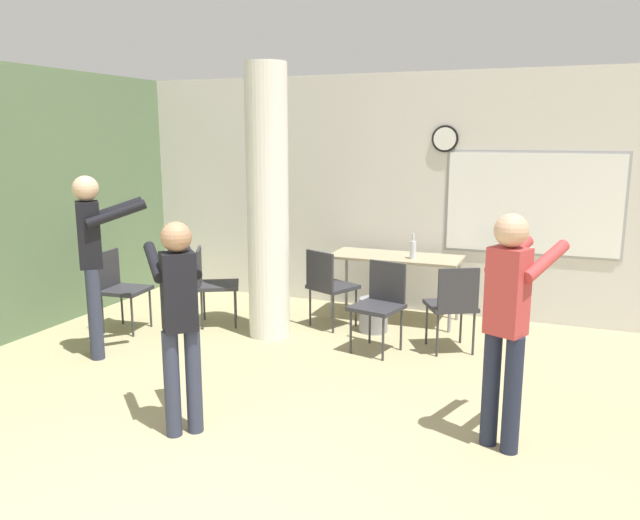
# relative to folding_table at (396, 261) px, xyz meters

# --- Properties ---
(wall_left_accent) EXTENTS (0.12, 7.00, 2.80)m
(wall_left_accent) POSITION_rel_folding_table_xyz_m (-3.52, -2.03, 0.71)
(wall_left_accent) COLOR #5B7551
(wall_left_accent) RESTS_ON ground_plane
(wall_back) EXTENTS (8.00, 0.15, 2.80)m
(wall_back) POSITION_rel_folding_table_xyz_m (0.01, 0.53, 0.71)
(wall_back) COLOR silver
(wall_back) RESTS_ON ground_plane
(support_pillar) EXTENTS (0.43, 0.43, 2.80)m
(support_pillar) POSITION_rel_folding_table_xyz_m (-1.09, -1.04, 0.71)
(support_pillar) COLOR silver
(support_pillar) RESTS_ON ground_plane
(folding_table) EXTENTS (1.47, 0.62, 0.75)m
(folding_table) POSITION_rel_folding_table_xyz_m (0.00, 0.00, 0.00)
(folding_table) COLOR tan
(folding_table) RESTS_ON ground_plane
(bottle_on_table) EXTENTS (0.07, 0.07, 0.28)m
(bottle_on_table) POSITION_rel_folding_table_xyz_m (0.22, -0.10, 0.17)
(bottle_on_table) COLOR silver
(bottle_on_table) RESTS_ON folding_table
(waste_bin) EXTENTS (0.31, 0.31, 0.37)m
(waste_bin) POSITION_rel_folding_table_xyz_m (-0.10, -0.51, -0.51)
(waste_bin) COLOR gray
(waste_bin) RESTS_ON ground_plane
(chair_by_left_wall) EXTENTS (0.48, 0.48, 0.87)m
(chair_by_left_wall) POSITION_rel_folding_table_xyz_m (-2.68, -1.47, -0.18)
(chair_by_left_wall) COLOR #2D2D33
(chair_by_left_wall) RESTS_ON ground_plane
(chair_table_left) EXTENTS (0.58, 0.58, 0.87)m
(chair_table_left) POSITION_rel_folding_table_xyz_m (-0.60, -0.56, -0.18)
(chair_table_left) COLOR #2D2D33
(chair_table_left) RESTS_ON ground_plane
(chair_table_right) EXTENTS (0.60, 0.60, 0.87)m
(chair_table_right) POSITION_rel_folding_table_xyz_m (0.80, -0.86, -0.18)
(chair_table_right) COLOR #2D2D33
(chair_table_right) RESTS_ON ground_plane
(chair_table_front) EXTENTS (0.53, 0.53, 0.87)m
(chair_table_front) POSITION_rel_folding_table_xyz_m (0.13, -1.05, -0.18)
(chair_table_front) COLOR #2D2D33
(chair_table_front) RESTS_ON ground_plane
(chair_near_pillar) EXTENTS (0.60, 0.60, 0.87)m
(chair_near_pillar) POSITION_rel_folding_table_xyz_m (-1.85, -0.93, -0.18)
(chair_near_pillar) COLOR #2D2D33
(chair_near_pillar) RESTS_ON ground_plane
(person_playing_side) EXTENTS (0.53, 0.67, 1.61)m
(person_playing_side) POSITION_rel_folding_table_xyz_m (1.45, -2.63, 0.26)
(person_playing_side) COLOR #1E2338
(person_playing_side) RESTS_ON ground_plane
(person_watching_back) EXTENTS (0.67, 0.66, 1.73)m
(person_watching_back) POSITION_rel_folding_table_xyz_m (-2.34, -2.21, 0.33)
(person_watching_back) COLOR #2D3347
(person_watching_back) RESTS_ON ground_plane
(person_playing_front) EXTENTS (0.60, 0.59, 1.53)m
(person_playing_front) POSITION_rel_folding_table_xyz_m (-0.69, -3.25, 0.21)
(person_playing_front) COLOR #2D3347
(person_playing_front) RESTS_ON ground_plane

